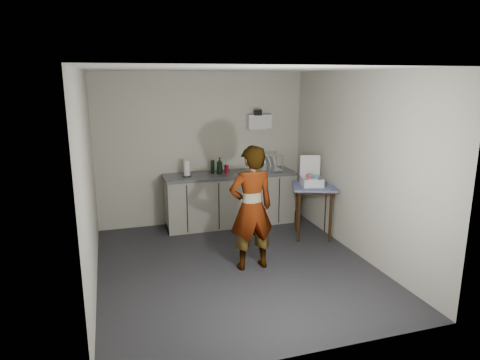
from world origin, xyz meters
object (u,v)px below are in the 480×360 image
object	(u,v)px
standing_man	(251,208)
side_table	(314,192)
kitchen_counter	(230,200)
dish_rack	(269,167)
bakery_box	(312,179)
soap_bottle	(220,166)
dark_bottle	(213,167)
paper_towel	(187,169)
soda_can	(227,169)

from	to	relation	value
standing_man	side_table	bearing A→B (deg)	-151.94
kitchen_counter	dish_rack	world-z (taller)	dish_rack
dish_rack	bakery_box	size ratio (longest dim) A/B	0.95
soap_bottle	dish_rack	size ratio (longest dim) A/B	0.66
dark_bottle	paper_towel	bearing A→B (deg)	-168.37
side_table	dark_bottle	distance (m)	1.76
soda_can	dark_bottle	size ratio (longest dim) A/B	0.60
soap_bottle	kitchen_counter	bearing A→B (deg)	3.59
side_table	bakery_box	distance (m)	0.21
soda_can	dish_rack	world-z (taller)	dish_rack
paper_towel	bakery_box	size ratio (longest dim) A/B	0.60
dish_rack	bakery_box	bearing A→B (deg)	-68.29
soap_bottle	paper_towel	bearing A→B (deg)	-178.47
kitchen_counter	dark_bottle	xyz separation A→B (m)	(-0.28, 0.07, 0.60)
dish_rack	side_table	bearing A→B (deg)	-67.17
kitchen_counter	bakery_box	bearing A→B (deg)	-41.69
kitchen_counter	dish_rack	size ratio (longest dim) A/B	5.19
standing_man	soap_bottle	distance (m)	1.78
bakery_box	side_table	bearing A→B (deg)	-26.50
side_table	bakery_box	world-z (taller)	bakery_box
paper_towel	kitchen_counter	bearing A→B (deg)	2.03
side_table	standing_man	bearing A→B (deg)	-127.94
kitchen_counter	standing_man	size ratio (longest dim) A/B	1.34
standing_man	paper_towel	world-z (taller)	standing_man
paper_towel	side_table	bearing A→B (deg)	-27.34
dish_rack	dark_bottle	bearing A→B (deg)	174.51
soap_bottle	soda_can	xyz separation A→B (m)	(0.13, 0.04, -0.07)
side_table	soap_bottle	size ratio (longest dim) A/B	2.98
standing_man	kitchen_counter	bearing A→B (deg)	-100.05
kitchen_counter	paper_towel	xyz separation A→B (m)	(-0.74, -0.03, 0.61)
dish_rack	soda_can	bearing A→B (deg)	175.92
side_table	soda_can	xyz separation A→B (m)	(-1.15, 1.00, 0.24)
soda_can	kitchen_counter	bearing A→B (deg)	-29.75
kitchen_counter	standing_man	distance (m)	1.83
bakery_box	dish_rack	bearing A→B (deg)	124.78
dish_rack	bakery_box	distance (m)	1.00
side_table	dish_rack	world-z (taller)	dish_rack
standing_man	dish_rack	bearing A→B (deg)	-120.77
standing_man	dish_rack	xyz separation A→B (m)	(0.91, 1.75, 0.14)
soda_can	bakery_box	xyz separation A→B (m)	(1.11, -0.98, -0.03)
dark_bottle	side_table	bearing A→B (deg)	-37.11
side_table	dish_rack	bearing A→B (deg)	133.57
side_table	soda_can	bearing A→B (deg)	159.53
kitchen_counter	paper_towel	distance (m)	0.96
kitchen_counter	soap_bottle	world-z (taller)	soap_bottle
soap_bottle	soda_can	distance (m)	0.16
dark_bottle	dish_rack	xyz separation A→B (m)	(0.98, -0.09, -0.04)
paper_towel	dish_rack	distance (m)	1.44
standing_man	paper_towel	distance (m)	1.84
soda_can	side_table	bearing A→B (deg)	-41.21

